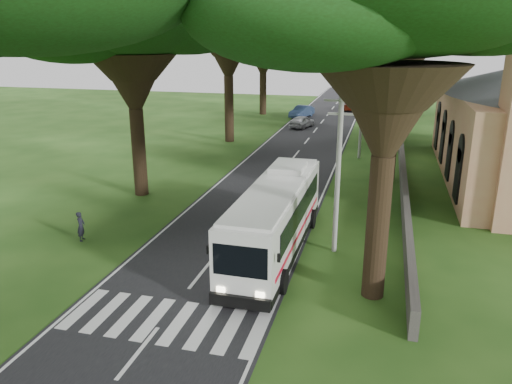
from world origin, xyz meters
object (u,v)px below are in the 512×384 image
(pole_far, at_px, (371,87))
(coach_bus, at_px, (276,217))
(pole_mid, at_px, (362,110))
(distant_car_a, at_px, (302,121))
(pole_near, at_px, (338,170))
(distant_car_b, at_px, (302,111))
(pedestrian, at_px, (81,226))
(distant_car_c, at_px, (353,106))

(pole_far, xyz_separation_m, coach_bus, (-2.80, -40.84, -2.32))
(pole_mid, xyz_separation_m, distant_car_a, (-7.24, 13.28, -3.46))
(coach_bus, bearing_deg, pole_near, 17.41)
(pole_mid, bearing_deg, distant_car_a, 118.59)
(pole_mid, height_order, distant_car_b, pole_mid)
(distant_car_b, distance_m, pedestrian, 42.73)
(pole_near, distance_m, coach_bus, 3.73)
(pole_near, distance_m, distant_car_b, 41.56)
(distant_car_a, bearing_deg, pedestrian, 96.92)
(coach_bus, xyz_separation_m, distant_car_c, (0.30, 49.25, -1.19))
(pole_mid, height_order, distant_car_c, pole_mid)
(distant_car_a, height_order, distant_car_c, distant_car_a)
(pole_near, relative_size, distant_car_b, 1.79)
(pole_far, height_order, pedestrian, pole_far)
(pole_mid, bearing_deg, pole_far, 90.00)
(distant_car_c, xyz_separation_m, pedestrian, (-10.36, -50.38, 0.11))
(pole_mid, distance_m, pole_far, 20.00)
(pole_mid, distance_m, distant_car_b, 22.49)
(pole_near, height_order, distant_car_c, pole_near)
(pole_near, bearing_deg, distant_car_b, 101.84)
(pole_near, distance_m, distant_car_a, 34.23)
(distant_car_b, bearing_deg, pole_mid, -50.38)
(coach_bus, bearing_deg, pedestrian, -172.96)
(pedestrian, bearing_deg, distant_car_c, -24.28)
(coach_bus, bearing_deg, pole_mid, 82.99)
(pole_mid, xyz_separation_m, pedestrian, (-12.86, -21.97, -3.40))
(pole_mid, distance_m, distant_car_c, 28.73)
(pole_near, bearing_deg, pedestrian, -171.28)
(distant_car_c, bearing_deg, pole_mid, 110.98)
(pole_near, relative_size, pedestrian, 5.13)
(pedestrian, bearing_deg, distant_car_a, -21.72)
(pole_mid, xyz_separation_m, pole_far, (0.00, 20.00, 0.00))
(coach_bus, height_order, distant_car_a, coach_bus)
(distant_car_a, bearing_deg, pole_far, -121.11)
(pole_far, distance_m, distant_car_b, 9.18)
(pole_mid, distance_m, distant_car_a, 15.51)
(distant_car_a, xyz_separation_m, pedestrian, (-5.62, -35.25, 0.06))
(pole_mid, xyz_separation_m, distant_car_b, (-8.50, 20.54, -3.41))
(pole_mid, bearing_deg, pole_near, -90.00)
(pole_far, relative_size, coach_bus, 0.68)
(pole_far, bearing_deg, coach_bus, -93.92)
(pole_mid, bearing_deg, pedestrian, -120.34)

